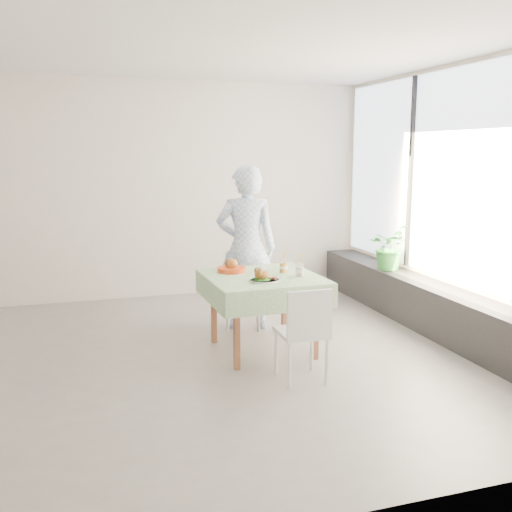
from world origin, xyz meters
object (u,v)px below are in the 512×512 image
object	(u,v)px
chair_far	(243,304)
main_dish	(263,276)
potted_plant	(389,247)
diner	(246,248)
cafe_table	(263,304)
chair_near	(302,351)
juice_cup_orange	(284,267)

from	to	relation	value
chair_far	main_dish	size ratio (longest dim) A/B	2.91
potted_plant	diner	bearing A→B (deg)	-174.78
cafe_table	diner	size ratio (longest dim) A/B	0.61
cafe_table	potted_plant	distance (m)	2.13
cafe_table	chair_near	distance (m)	0.81
cafe_table	chair_near	bearing A→B (deg)	-83.22
chair_far	diner	xyz separation A→B (m)	(0.03, -0.03, 0.63)
chair_far	main_dish	bearing A→B (deg)	-95.62
main_dish	potted_plant	world-z (taller)	potted_plant
chair_near	diner	distance (m)	1.66
chair_far	potted_plant	xyz separation A→B (m)	(1.86, 0.14, 0.53)
chair_far	diner	distance (m)	0.63
juice_cup_orange	chair_near	bearing A→B (deg)	-99.76
cafe_table	juice_cup_orange	world-z (taller)	juice_cup_orange
cafe_table	potted_plant	world-z (taller)	potted_plant
main_dish	chair_far	bearing A→B (deg)	84.38
cafe_table	chair_near	world-z (taller)	chair_near
cafe_table	main_dish	xyz separation A→B (m)	(-0.07, -0.23, 0.33)
chair_near	main_dish	world-z (taller)	main_dish
main_dish	juice_cup_orange	size ratio (longest dim) A/B	1.17
diner	chair_near	bearing A→B (deg)	107.09
diner	main_dish	distance (m)	1.00
juice_cup_orange	potted_plant	xyz separation A→B (m)	(1.65, 0.84, -0.02)
chair_far	main_dish	world-z (taller)	main_dish
chair_far	potted_plant	distance (m)	1.94
diner	potted_plant	world-z (taller)	diner
chair_far	juice_cup_orange	xyz separation A→B (m)	(0.21, -0.71, 0.55)
chair_far	diner	size ratio (longest dim) A/B	0.46
cafe_table	main_dish	bearing A→B (deg)	-106.87
chair_near	juice_cup_orange	size ratio (longest dim) A/B	3.42
cafe_table	juice_cup_orange	distance (m)	0.42
chair_far	juice_cup_orange	world-z (taller)	juice_cup_orange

